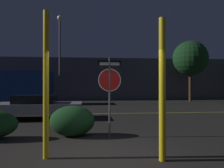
# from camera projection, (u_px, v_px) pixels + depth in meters

# --- Properties ---
(ground_plane) EXTENTS (260.00, 260.00, 0.00)m
(ground_plane) POSITION_uv_depth(u_px,v_px,m) (104.00, 156.00, 5.23)
(ground_plane) COLOR black
(road_center_stripe) EXTENTS (42.32, 0.12, 0.01)m
(road_center_stripe) POSITION_uv_depth(u_px,v_px,m) (96.00, 114.00, 13.00)
(road_center_stripe) COLOR gold
(road_center_stripe) RESTS_ON ground_plane
(stop_sign) EXTENTS (0.79, 0.06, 2.60)m
(stop_sign) POSITION_uv_depth(u_px,v_px,m) (110.00, 82.00, 7.11)
(stop_sign) COLOR #4C4C51
(stop_sign) RESTS_ON ground_plane
(yellow_pole_left) EXTENTS (0.13, 0.13, 3.44)m
(yellow_pole_left) POSITION_uv_depth(u_px,v_px,m) (46.00, 84.00, 5.05)
(yellow_pole_left) COLOR yellow
(yellow_pole_left) RESTS_ON ground_plane
(yellow_pole_right) EXTENTS (0.15, 0.15, 3.22)m
(yellow_pole_right) POSITION_uv_depth(u_px,v_px,m) (162.00, 89.00, 4.91)
(yellow_pole_right) COLOR yellow
(yellow_pole_right) RESTS_ON ground_plane
(hedge_bush_2) EXTENTS (1.48, 0.97, 1.02)m
(hedge_bush_2) POSITION_uv_depth(u_px,v_px,m) (72.00, 121.00, 7.24)
(hedge_bush_2) COLOR #19421E
(hedge_bush_2) RESTS_ON ground_plane
(passing_car_2) EXTENTS (5.01, 2.13, 1.21)m
(passing_car_2) POSITION_uv_depth(u_px,v_px,m) (33.00, 106.00, 10.94)
(passing_car_2) COLOR #9E9EA3
(passing_car_2) RESTS_ON ground_plane
(delivery_truck) EXTENTS (6.47, 2.76, 2.93)m
(delivery_truck) POSITION_uv_depth(u_px,v_px,m) (15.00, 87.00, 19.23)
(delivery_truck) COLOR navy
(delivery_truck) RESTS_ON ground_plane
(street_lamp) EXTENTS (0.47, 0.47, 7.96)m
(street_lamp) POSITION_uv_depth(u_px,v_px,m) (60.00, 47.00, 19.50)
(street_lamp) COLOR #4C4C51
(street_lamp) RESTS_ON ground_plane
(tree_0) EXTENTS (3.65, 3.65, 6.39)m
(tree_0) POSITION_uv_depth(u_px,v_px,m) (190.00, 58.00, 23.05)
(tree_0) COLOR #422D1E
(tree_0) RESTS_ON ground_plane
(building_backdrop) EXTENTS (37.55, 3.16, 4.78)m
(building_backdrop) POSITION_uv_depth(u_px,v_px,m) (100.00, 79.00, 25.91)
(building_backdrop) COLOR #4C4C56
(building_backdrop) RESTS_ON ground_plane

